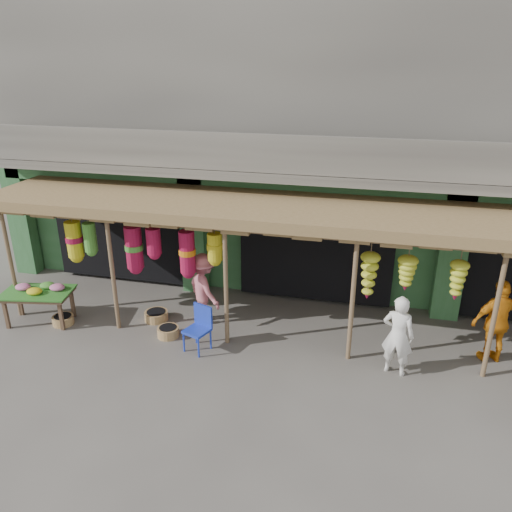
% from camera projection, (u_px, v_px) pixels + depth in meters
% --- Properties ---
extents(ground, '(80.00, 80.00, 0.00)m').
position_uv_depth(ground, '(300.00, 346.00, 10.31)').
color(ground, '#514C47').
rests_on(ground, ground).
extents(building, '(16.40, 6.80, 7.00)m').
position_uv_depth(building, '(332.00, 144.00, 13.43)').
color(building, gray).
rests_on(building, ground).
extents(awning, '(14.00, 2.70, 2.79)m').
position_uv_depth(awning, '(301.00, 216.00, 10.10)').
color(awning, brown).
rests_on(awning, ground).
extents(flower_table, '(1.62, 1.13, 0.89)m').
position_uv_depth(flower_table, '(38.00, 293.00, 11.00)').
color(flower_table, brown).
rests_on(flower_table, ground).
extents(blue_chair, '(0.58, 0.58, 0.94)m').
position_uv_depth(blue_chair, '(199.00, 326.00, 10.05)').
color(blue_chair, '#1C34B7').
rests_on(blue_chair, ground).
extents(basket_left, '(0.59, 0.59, 0.19)m').
position_uv_depth(basket_left, '(63.00, 320.00, 11.13)').
color(basket_left, '#946843').
rests_on(basket_left, ground).
extents(basket_mid, '(0.65, 0.65, 0.20)m').
position_uv_depth(basket_mid, '(156.00, 316.00, 11.30)').
color(basket_mid, olive).
rests_on(basket_mid, ground).
extents(basket_right, '(0.52, 0.52, 0.21)m').
position_uv_depth(basket_right, '(168.00, 332.00, 10.64)').
color(basket_right, '#946A45').
rests_on(basket_right, ground).
extents(person_front, '(0.66, 0.51, 1.60)m').
position_uv_depth(person_front, '(398.00, 335.00, 9.17)').
color(person_front, white).
rests_on(person_front, ground).
extents(person_vendor, '(1.09, 0.72, 1.72)m').
position_uv_depth(person_vendor, '(497.00, 322.00, 9.53)').
color(person_vendor, orange).
rests_on(person_vendor, ground).
extents(person_shopper, '(1.19, 1.15, 1.63)m').
position_uv_depth(person_shopper, '(204.00, 289.00, 10.97)').
color(person_shopper, '#CF6D78').
rests_on(person_shopper, ground).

